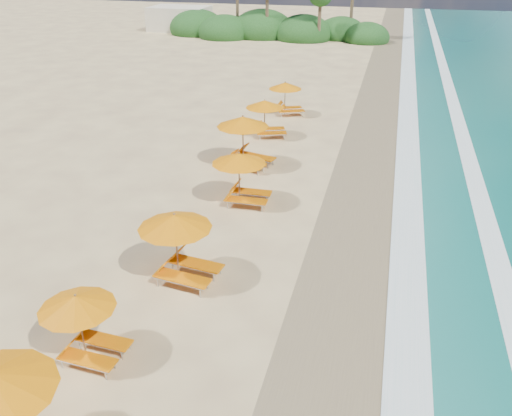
% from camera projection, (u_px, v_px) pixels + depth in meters
% --- Properties ---
extents(ground, '(160.00, 160.00, 0.00)m').
position_uv_depth(ground, '(256.00, 237.00, 19.95)').
color(ground, '#DBBE80').
rests_on(ground, ground).
extents(wet_sand, '(4.00, 160.00, 0.01)m').
position_uv_depth(wet_sand, '(364.00, 250.00, 19.06)').
color(wet_sand, olive).
rests_on(wet_sand, ground).
extents(surf_foam, '(4.00, 160.00, 0.01)m').
position_uv_depth(surf_foam, '(443.00, 260.00, 18.45)').
color(surf_foam, white).
rests_on(surf_foam, ground).
extents(station_1, '(2.76, 2.55, 2.57)m').
position_uv_depth(station_1, '(8.00, 414.00, 10.63)').
color(station_1, olive).
rests_on(station_1, ground).
extents(station_2, '(2.24, 2.09, 2.01)m').
position_uv_depth(station_2, '(85.00, 323.00, 13.66)').
color(station_2, olive).
rests_on(station_2, ground).
extents(station_3, '(2.81, 2.66, 2.39)m').
position_uv_depth(station_3, '(181.00, 243.00, 16.86)').
color(station_3, olive).
rests_on(station_3, ground).
extents(station_4, '(2.48, 2.30, 2.28)m').
position_uv_depth(station_4, '(243.00, 175.00, 21.94)').
color(station_4, olive).
rests_on(station_4, ground).
extents(station_5, '(3.18, 3.09, 2.55)m').
position_uv_depth(station_5, '(246.00, 138.00, 25.59)').
color(station_5, olive).
rests_on(station_5, ground).
extents(station_6, '(2.75, 2.71, 2.15)m').
position_uv_depth(station_6, '(267.00, 116.00, 29.67)').
color(station_6, olive).
rests_on(station_6, ground).
extents(station_7, '(2.76, 2.74, 2.12)m').
position_uv_depth(station_7, '(287.00, 96.00, 33.54)').
color(station_7, olive).
rests_on(station_7, ground).
extents(treeline, '(25.80, 8.80, 9.74)m').
position_uv_depth(treeline, '(270.00, 28.00, 61.15)').
color(treeline, '#163D14').
rests_on(treeline, ground).
extents(beach_building, '(7.00, 5.00, 2.80)m').
position_uv_depth(beach_building, '(180.00, 19.00, 65.80)').
color(beach_building, beige).
rests_on(beach_building, ground).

